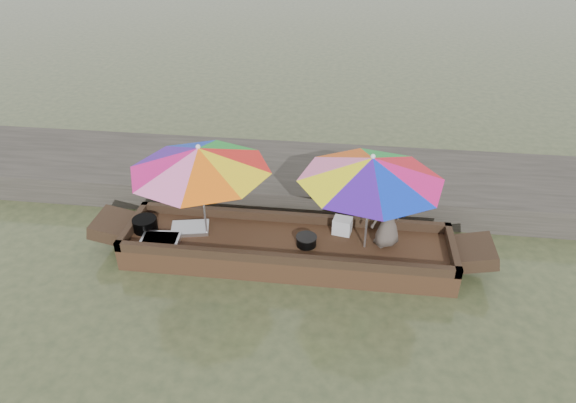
# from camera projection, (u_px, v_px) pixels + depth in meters

# --- Properties ---
(water) EXTENTS (80.00, 80.00, 0.00)m
(water) POSITION_uv_depth(u_px,v_px,m) (287.00, 259.00, 8.07)
(water) COLOR #364026
(water) RESTS_ON ground
(dock) EXTENTS (22.00, 2.20, 0.50)m
(dock) POSITION_uv_depth(u_px,v_px,m) (302.00, 178.00, 9.80)
(dock) COLOR #2D2B26
(dock) RESTS_ON ground
(boat_hull) EXTENTS (5.04, 1.20, 0.35)m
(boat_hull) POSITION_uv_depth(u_px,v_px,m) (287.00, 250.00, 7.98)
(boat_hull) COLOR #3F2519
(boat_hull) RESTS_ON water
(cooking_pot) EXTENTS (0.38, 0.38, 0.20)m
(cooking_pot) POSITION_uv_depth(u_px,v_px,m) (145.00, 224.00, 8.10)
(cooking_pot) COLOR black
(cooking_pot) RESTS_ON boat_hull
(tray_crayfish) EXTENTS (0.62, 0.45, 0.09)m
(tray_crayfish) POSITION_uv_depth(u_px,v_px,m) (161.00, 240.00, 7.82)
(tray_crayfish) COLOR silver
(tray_crayfish) RESTS_ON boat_hull
(tray_scallop) EXTENTS (0.66, 0.52, 0.06)m
(tray_scallop) POSITION_uv_depth(u_px,v_px,m) (190.00, 228.00, 8.13)
(tray_scallop) COLOR silver
(tray_scallop) RESTS_ON boat_hull
(charcoal_grill) EXTENTS (0.30, 0.30, 0.14)m
(charcoal_grill) POSITION_uv_depth(u_px,v_px,m) (306.00, 241.00, 7.76)
(charcoal_grill) COLOR black
(charcoal_grill) RESTS_ON boat_hull
(supply_bag) EXTENTS (0.32, 0.27, 0.26)m
(supply_bag) POSITION_uv_depth(u_px,v_px,m) (342.00, 226.00, 8.01)
(supply_bag) COLOR silver
(supply_bag) RESTS_ON boat_hull
(vendor) EXTENTS (0.61, 0.57, 1.04)m
(vendor) POSITION_uv_depth(u_px,v_px,m) (388.00, 215.00, 7.55)
(vendor) COLOR #4F473F
(vendor) RESTS_ON boat_hull
(umbrella_bow) EXTENTS (2.15, 2.15, 1.55)m
(umbrella_bow) POSITION_uv_depth(u_px,v_px,m) (203.00, 192.00, 7.62)
(umbrella_bow) COLOR red
(umbrella_bow) RESTS_ON boat_hull
(umbrella_stern) EXTENTS (2.35, 2.35, 1.55)m
(umbrella_stern) POSITION_uv_depth(u_px,v_px,m) (369.00, 203.00, 7.36)
(umbrella_stern) COLOR red
(umbrella_stern) RESTS_ON boat_hull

